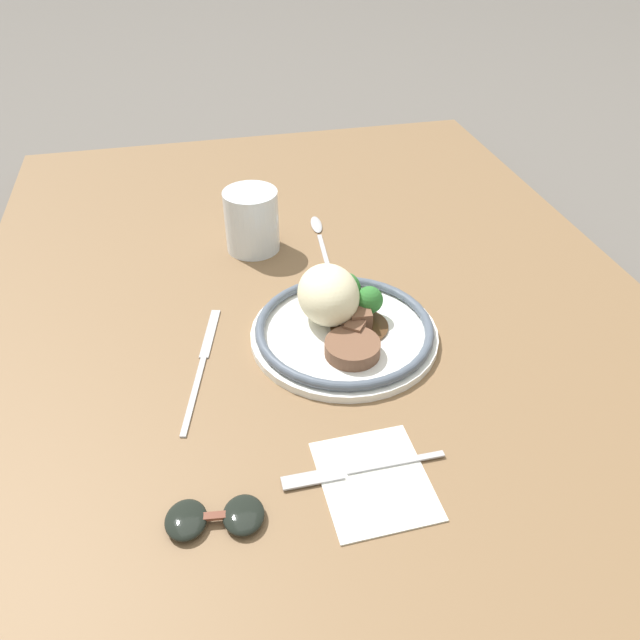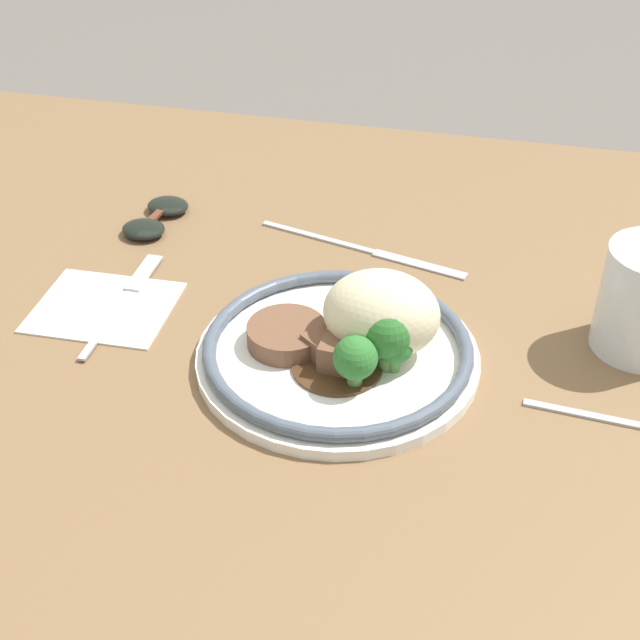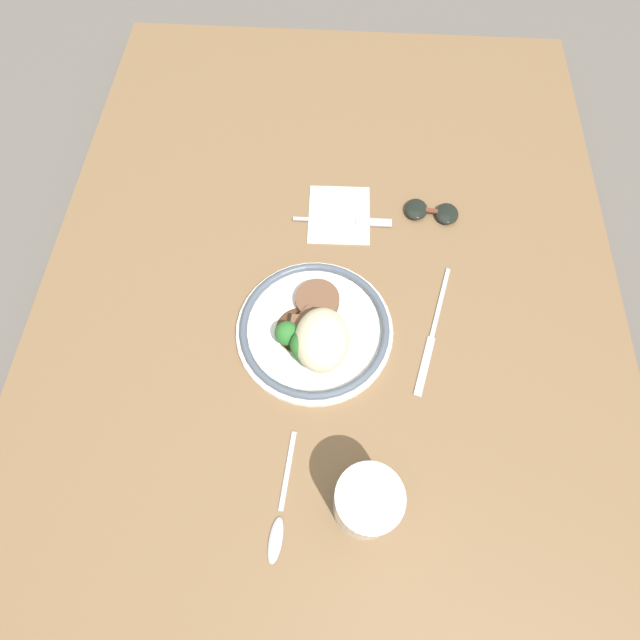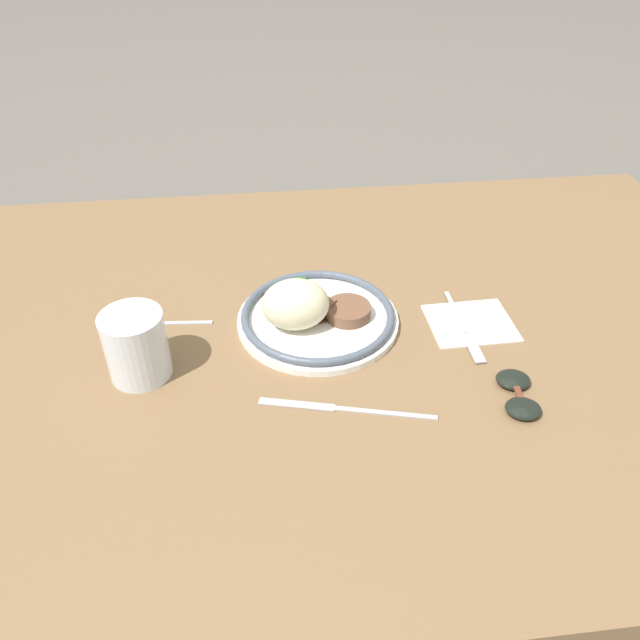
{
  "view_description": "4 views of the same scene",
  "coord_description": "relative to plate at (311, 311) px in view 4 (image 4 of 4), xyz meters",
  "views": [
    {
      "loc": [
        -0.6,
        0.15,
        0.55
      ],
      "look_at": [
        0.02,
        0.01,
        0.06
      ],
      "focal_mm": 35.0,
      "sensor_mm": 36.0,
      "label": 1
    },
    {
      "loc": [
        0.13,
        -0.6,
        0.51
      ],
      "look_at": [
        -0.01,
        -0.02,
        0.08
      ],
      "focal_mm": 50.0,
      "sensor_mm": 36.0,
      "label": 2
    },
    {
      "loc": [
        0.33,
        0.01,
        0.74
      ],
      "look_at": [
        0.01,
        -0.01,
        0.08
      ],
      "focal_mm": 28.0,
      "sensor_mm": 36.0,
      "label": 3
    },
    {
      "loc": [
        0.09,
        0.72,
        0.61
      ],
      "look_at": [
        0.01,
        0.0,
        0.06
      ],
      "focal_mm": 35.0,
      "sensor_mm": 36.0,
      "label": 4
    }
  ],
  "objects": [
    {
      "name": "ground_plane",
      "position": [
        -0.02,
        0.02,
        -0.06
      ],
      "size": [
        8.0,
        8.0,
        0.0
      ],
      "primitive_type": "plane",
      "color": "#5B5651"
    },
    {
      "name": "dining_table",
      "position": [
        -0.02,
        0.02,
        -0.04
      ],
      "size": [
        1.45,
        0.94,
        0.04
      ],
      "color": "brown",
      "rests_on": "ground"
    },
    {
      "name": "napkin",
      "position": [
        -0.24,
        0.03,
        -0.02
      ],
      "size": [
        0.13,
        0.11,
        0.0
      ],
      "color": "silver",
      "rests_on": "dining_table"
    },
    {
      "name": "plate",
      "position": [
        0.0,
        0.0,
        0.0
      ],
      "size": [
        0.24,
        0.24,
        0.08
      ],
      "color": "white",
      "rests_on": "dining_table"
    },
    {
      "name": "juice_glass",
      "position": [
        0.24,
        0.08,
        0.02
      ],
      "size": [
        0.08,
        0.08,
        0.1
      ],
      "color": "yellow",
      "rests_on": "dining_table"
    },
    {
      "name": "fork",
      "position": [
        -0.22,
        0.05,
        -0.02
      ],
      "size": [
        0.02,
        0.17,
        0.0
      ],
      "rotation": [
        0.0,
        0.0,
        1.58
      ],
      "color": "#ADADB2",
      "rests_on": "napkin"
    },
    {
      "name": "knife",
      "position": [
        -0.02,
        0.18,
        -0.02
      ],
      "size": [
        0.22,
        0.07,
        0.0
      ],
      "rotation": [
        0.0,
        0.0,
        -0.25
      ],
      "color": "#ADADB2",
      "rests_on": "dining_table"
    },
    {
      "name": "spoon",
      "position": [
        0.27,
        -0.03,
        -0.02
      ],
      "size": [
        0.17,
        0.03,
        0.01
      ],
      "rotation": [
        0.0,
        0.0,
        -0.09
      ],
      "color": "#ADADB2",
      "rests_on": "dining_table"
    },
    {
      "name": "sunglasses",
      "position": [
        -0.25,
        0.19,
        -0.02
      ],
      "size": [
        0.06,
        0.1,
        0.01
      ],
      "rotation": [
        0.0,
        0.0,
        -0.12
      ],
      "color": "black",
      "rests_on": "dining_table"
    }
  ]
}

